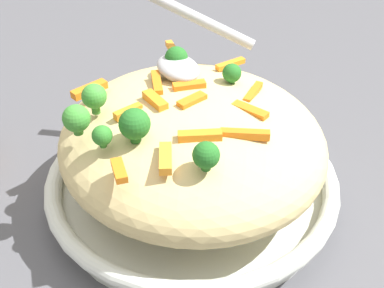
{
  "coord_description": "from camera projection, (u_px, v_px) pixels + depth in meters",
  "views": [
    {
      "loc": [
        -0.37,
        0.2,
        0.39
      ],
      "look_at": [
        0.0,
        0.0,
        0.08
      ],
      "focal_mm": 49.37,
      "sensor_mm": 36.0,
      "label": 1
    }
  ],
  "objects": [
    {
      "name": "ground_plane",
      "position": [
        192.0,
        199.0,
        0.57
      ],
      "size": [
        2.4,
        2.4,
        0.0
      ],
      "primitive_type": "plane",
      "color": "#4C4C51"
    },
    {
      "name": "serving_bowl",
      "position": [
        192.0,
        184.0,
        0.56
      ],
      "size": [
        0.31,
        0.31,
        0.04
      ],
      "color": "silver",
      "rests_on": "ground_plane"
    },
    {
      "name": "pasta_mound",
      "position": [
        192.0,
        141.0,
        0.53
      ],
      "size": [
        0.27,
        0.26,
        0.09
      ],
      "primitive_type": "ellipsoid",
      "color": "#D1BA7A",
      "rests_on": "serving_bowl"
    },
    {
      "name": "carrot_piece_0",
      "position": [
        192.0,
        101.0,
        0.5
      ],
      "size": [
        0.02,
        0.03,
        0.01
      ],
      "primitive_type": "cube",
      "rotation": [
        0.0,
        0.0,
        4.93
      ],
      "color": "orange",
      "rests_on": "pasta_mound"
    },
    {
      "name": "carrot_piece_1",
      "position": [
        157.0,
        83.0,
        0.53
      ],
      "size": [
        0.04,
        0.02,
        0.01
      ],
      "primitive_type": "cube",
      "rotation": [
        0.0,
        0.0,
        2.78
      ],
      "color": "orange",
      "rests_on": "pasta_mound"
    },
    {
      "name": "carrot_piece_2",
      "position": [
        250.0,
        110.0,
        0.49
      ],
      "size": [
        0.04,
        0.02,
        0.01
      ],
      "primitive_type": "cube",
      "rotation": [
        0.0,
        0.0,
        3.55
      ],
      "color": "orange",
      "rests_on": "pasta_mound"
    },
    {
      "name": "carrot_piece_3",
      "position": [
        128.0,
        112.0,
        0.49
      ],
      "size": [
        0.01,
        0.03,
        0.01
      ],
      "primitive_type": "cube",
      "rotation": [
        0.0,
        0.0,
        4.9
      ],
      "color": "orange",
      "rests_on": "pasta_mound"
    },
    {
      "name": "carrot_piece_4",
      "position": [
        230.0,
        64.0,
        0.57
      ],
      "size": [
        0.01,
        0.04,
        0.01
      ],
      "primitive_type": "cube",
      "rotation": [
        0.0,
        0.0,
        4.78
      ],
      "color": "orange",
      "rests_on": "pasta_mound"
    },
    {
      "name": "carrot_piece_5",
      "position": [
        165.0,
        158.0,
        0.44
      ],
      "size": [
        0.04,
        0.03,
        0.01
      ],
      "primitive_type": "cube",
      "rotation": [
        0.0,
        0.0,
        5.82
      ],
      "color": "orange",
      "rests_on": "pasta_mound"
    },
    {
      "name": "carrot_piece_6",
      "position": [
        253.0,
        93.0,
        0.52
      ],
      "size": [
        0.03,
        0.03,
        0.01
      ],
      "primitive_type": "cube",
      "rotation": [
        0.0,
        0.0,
        2.19
      ],
      "color": "orange",
      "rests_on": "pasta_mound"
    },
    {
      "name": "carrot_piece_7",
      "position": [
        173.0,
        49.0,
        0.59
      ],
      "size": [
        0.04,
        0.01,
        0.01
      ],
      "primitive_type": "cube",
      "rotation": [
        0.0,
        0.0,
        6.08
      ],
      "color": "orange",
      "rests_on": "pasta_mound"
    },
    {
      "name": "carrot_piece_8",
      "position": [
        200.0,
        136.0,
        0.46
      ],
      "size": [
        0.02,
        0.04,
        0.01
      ],
      "primitive_type": "cube",
      "rotation": [
        0.0,
        0.0,
        1.14
      ],
      "color": "orange",
      "rests_on": "pasta_mound"
    },
    {
      "name": "carrot_piece_9",
      "position": [
        119.0,
        170.0,
        0.43
      ],
      "size": [
        0.03,
        0.01,
        0.01
      ],
      "primitive_type": "cube",
      "rotation": [
        0.0,
        0.0,
        6.07
      ],
      "color": "orange",
      "rests_on": "pasta_mound"
    },
    {
      "name": "carrot_piece_10",
      "position": [
        155.0,
        101.0,
        0.5
      ],
      "size": [
        0.03,
        0.01,
        0.01
      ],
      "primitive_type": "cube",
      "rotation": [
        0.0,
        0.0,
        0.08
      ],
      "color": "orange",
      "rests_on": "pasta_mound"
    },
    {
      "name": "carrot_piece_11",
      "position": [
        89.0,
        90.0,
        0.52
      ],
      "size": [
        0.02,
        0.04,
        0.01
      ],
      "primitive_type": "cube",
      "rotation": [
        0.0,
        0.0,
        4.95
      ],
      "color": "orange",
      "rests_on": "pasta_mound"
    },
    {
      "name": "carrot_piece_12",
      "position": [
        189.0,
        85.0,
        0.52
      ],
      "size": [
        0.02,
        0.03,
        0.01
      ],
      "primitive_type": "cube",
      "rotation": [
        0.0,
        0.0,
        1.3
      ],
      "color": "orange",
      "rests_on": "pasta_mound"
    },
    {
      "name": "carrot_piece_13",
      "position": [
        245.0,
        134.0,
        0.46
      ],
      "size": [
        0.03,
        0.04,
        0.01
      ],
      "primitive_type": "cube",
      "rotation": [
        0.0,
        0.0,
        4.13
      ],
      "color": "orange",
      "rests_on": "pasta_mound"
    },
    {
      "name": "broccoli_floret_0",
      "position": [
        94.0,
        97.0,
        0.49
      ],
      "size": [
        0.02,
        0.02,
        0.03
      ],
      "color": "#377928",
      "rests_on": "pasta_mound"
    },
    {
      "name": "broccoli_floret_1",
      "position": [
        135.0,
        124.0,
        0.45
      ],
      "size": [
        0.03,
        0.03,
        0.03
      ],
      "color": "#205B1C",
      "rests_on": "pasta_mound"
    },
    {
      "name": "broccoli_floret_2",
      "position": [
        176.0,
        59.0,
        0.54
      ],
      "size": [
        0.02,
        0.02,
        0.03
      ],
      "color": "#205B1C",
      "rests_on": "pasta_mound"
    },
    {
      "name": "broccoli_floret_3",
      "position": [
        76.0,
        119.0,
        0.46
      ],
      "size": [
        0.02,
        0.02,
        0.03
      ],
      "color": "#377928",
      "rests_on": "pasta_mound"
    },
    {
      "name": "broccoli_floret_4",
      "position": [
        206.0,
        155.0,
        0.42
      ],
      "size": [
        0.02,
        0.02,
        0.03
      ],
      "color": "#205B1C",
      "rests_on": "pasta_mound"
    },
    {
      "name": "broccoli_floret_5",
      "position": [
        232.0,
        73.0,
        0.53
      ],
      "size": [
        0.02,
        0.02,
        0.02
      ],
      "color": "#205B1C",
      "rests_on": "pasta_mound"
    },
    {
      "name": "broccoli_floret_6",
      "position": [
        102.0,
        136.0,
        0.45
      ],
      "size": [
        0.02,
        0.02,
        0.02
      ],
      "color": "#296820",
      "rests_on": "pasta_mound"
    },
    {
      "name": "serving_spoon",
      "position": [
        183.0,
        49.0,
        0.55
      ],
      "size": [
        0.13,
        0.12,
        0.07
      ],
      "color": "#B7B7BC",
      "rests_on": "pasta_mound"
    }
  ]
}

